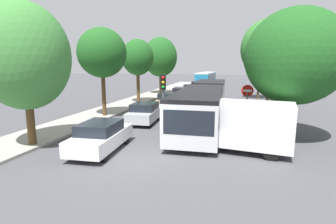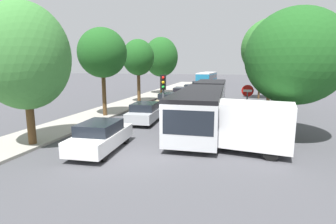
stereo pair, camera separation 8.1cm
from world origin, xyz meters
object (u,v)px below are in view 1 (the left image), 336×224
(queued_car_silver, at_px, (145,113))
(traffic_light, at_px, (163,90))
(tree_left_far, at_px, (138,58))
(no_entry_sign, at_px, (247,101))
(queued_car_green, at_px, (190,90))
(direction_sign_post, at_px, (272,87))
(queued_car_graphite, at_px, (197,85))
(tree_right_mid, at_px, (272,50))
(articulated_bus, at_px, (205,100))
(tree_left_near, at_px, (25,59))
(queued_car_white, at_px, (101,136))
(tree_left_mid, at_px, (103,54))
(queued_car_tan, at_px, (168,101))
(city_bus_rear, at_px, (206,78))
(tree_right_near, at_px, (295,57))
(white_van, at_px, (240,125))
(queued_car_red, at_px, (181,94))
(tree_left_distant, at_px, (160,57))
(tree_right_far, at_px, (260,62))

(queued_car_silver, height_order, traffic_light, traffic_light)
(traffic_light, distance_m, tree_left_far, 11.81)
(no_entry_sign, height_order, tree_left_far, tree_left_far)
(queued_car_green, xyz_separation_m, direction_sign_post, (8.27, -16.50, 1.86))
(queued_car_graphite, distance_m, tree_right_mid, 20.67)
(articulated_bus, relative_size, tree_left_near, 2.46)
(queued_car_white, distance_m, tree_left_mid, 9.29)
(queued_car_tan, height_order, queued_car_green, queued_car_tan)
(city_bus_rear, relative_size, queued_car_graphite, 2.76)
(queued_car_green, distance_m, direction_sign_post, 18.55)
(queued_car_green, relative_size, tree_right_near, 0.58)
(white_van, bearing_deg, tree_left_far, -44.14)
(tree_left_near, bearing_deg, queued_car_red, 78.25)
(articulated_bus, distance_m, tree_left_mid, 8.35)
(queued_car_green, height_order, tree_left_far, tree_left_far)
(traffic_light, bearing_deg, queued_car_white, -31.48)
(queued_car_green, bearing_deg, tree_left_far, 154.64)
(no_entry_sign, distance_m, tree_left_far, 14.27)
(city_bus_rear, xyz_separation_m, queued_car_red, (0.01, -25.30, -0.65))
(queued_car_graphite, relative_size, tree_left_distant, 0.55)
(queued_car_tan, height_order, traffic_light, traffic_light)
(queued_car_white, distance_m, no_entry_sign, 8.81)
(traffic_light, bearing_deg, direction_sign_post, 104.24)
(queued_car_silver, xyz_separation_m, tree_left_near, (-3.59, -6.56, 3.54))
(no_entry_sign, bearing_deg, tree_right_near, 58.83)
(direction_sign_post, height_order, tree_left_near, tree_left_near)
(queued_car_graphite, xyz_separation_m, tree_right_near, (8.86, -26.89, 3.68))
(tree_left_distant, bearing_deg, queued_car_red, -53.97)
(tree_right_far, bearing_deg, queued_car_graphite, 133.76)
(queued_car_silver, distance_m, tree_left_distant, 18.24)
(tree_left_mid, bearing_deg, traffic_light, -27.28)
(city_bus_rear, bearing_deg, tree_left_far, 174.94)
(direction_sign_post, bearing_deg, queued_car_tan, -36.52)
(queued_car_silver, height_order, tree_right_near, tree_right_near)
(articulated_bus, relative_size, queued_car_graphite, 4.08)
(tree_left_near, bearing_deg, city_bus_rear, 85.03)
(queued_car_silver, distance_m, direction_sign_post, 8.71)
(no_entry_sign, bearing_deg, tree_right_far, 173.23)
(queued_car_tan, distance_m, queued_car_graphite, 18.50)
(queued_car_red, height_order, tree_left_near, tree_left_near)
(tree_left_mid, relative_size, tree_right_mid, 0.86)
(direction_sign_post, relative_size, tree_right_mid, 0.46)
(no_entry_sign, bearing_deg, queued_car_green, -160.43)
(white_van, height_order, tree_right_far, tree_right_far)
(tree_right_near, xyz_separation_m, tree_right_mid, (-0.13, 8.70, 0.80))
(tree_right_near, bearing_deg, tree_left_mid, 165.70)
(no_entry_sign, height_order, tree_right_near, tree_right_near)
(city_bus_rear, distance_m, queued_car_white, 43.36)
(queued_car_white, distance_m, tree_left_far, 15.86)
(white_van, height_order, tree_right_near, tree_right_near)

